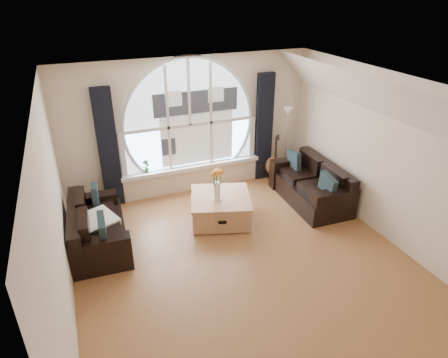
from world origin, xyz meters
TOP-DOWN VIEW (x-y plane):
  - ground at (0.00, 0.00)m, footprint 5.00×5.50m
  - ceiling at (0.00, 0.00)m, footprint 5.00×5.50m
  - wall_back at (0.00, 2.75)m, footprint 5.00×0.01m
  - wall_front at (0.00, -2.75)m, footprint 5.00×0.01m
  - wall_left at (-2.50, 0.00)m, footprint 0.01×5.50m
  - wall_right at (2.50, 0.00)m, footprint 0.01×5.50m
  - attic_slope at (2.20, 0.00)m, footprint 0.92×5.50m
  - arched_window at (0.00, 2.72)m, footprint 2.60×0.06m
  - window_sill at (0.00, 2.65)m, footprint 2.90×0.22m
  - window_frame at (0.00, 2.69)m, footprint 2.76×0.08m
  - neighbor_house at (0.15, 2.71)m, footprint 1.70×0.02m
  - curtain_left at (-1.60, 2.63)m, footprint 0.35×0.12m
  - curtain_right at (1.60, 2.63)m, footprint 0.35×0.12m
  - sofa_left at (-2.02, 1.36)m, footprint 0.93×1.71m
  - sofa_right at (1.98, 1.31)m, footprint 0.95×1.79m
  - coffee_chest at (0.11, 1.34)m, footprint 1.31×1.31m
  - throw_blanket at (-2.02, 1.30)m, footprint 0.72×0.72m
  - vase_flowers at (0.01, 1.26)m, footprint 0.24×0.24m
  - floor_lamp at (2.03, 2.43)m, footprint 0.24×0.24m
  - guitar at (1.80, 2.48)m, footprint 0.43×0.37m
  - potted_plant at (-0.94, 2.65)m, footprint 0.17×0.14m

SIDE VIEW (x-z plane):
  - ground at x=0.00m, z-range -0.01..0.01m
  - coffee_chest at x=0.11m, z-range 0.00..0.51m
  - sofa_left at x=-2.02m, z-range 0.03..0.77m
  - sofa_right at x=1.98m, z-range 0.01..0.79m
  - throw_blanket at x=-2.02m, z-range 0.45..0.55m
  - window_sill at x=0.00m, z-range 0.47..0.55m
  - guitar at x=1.80m, z-range 0.00..1.06m
  - potted_plant at x=-0.94m, z-range 0.55..0.82m
  - floor_lamp at x=2.03m, z-range 0.00..1.60m
  - vase_flowers at x=0.01m, z-range 0.51..1.21m
  - curtain_left at x=-1.60m, z-range 0.00..2.30m
  - curtain_right at x=1.60m, z-range 0.00..2.30m
  - wall_back at x=0.00m, z-range 0.00..2.70m
  - wall_front at x=0.00m, z-range 0.00..2.70m
  - wall_left at x=-2.50m, z-range 0.00..2.70m
  - wall_right at x=2.50m, z-range 0.00..2.70m
  - neighbor_house at x=0.15m, z-range 0.75..2.25m
  - arched_window at x=0.00m, z-range 0.55..2.70m
  - window_frame at x=0.00m, z-range 0.55..2.70m
  - attic_slope at x=2.20m, z-range 1.99..2.71m
  - ceiling at x=0.00m, z-range 2.70..2.71m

